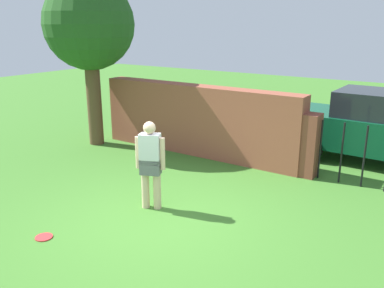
{
  "coord_description": "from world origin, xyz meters",
  "views": [
    {
      "loc": [
        3.99,
        -4.94,
        3.26
      ],
      "look_at": [
        -0.21,
        1.34,
        1.0
      ],
      "focal_mm": 38.16,
      "sensor_mm": 36.0,
      "label": 1
    }
  ],
  "objects_px": {
    "tree": "(89,26)",
    "person": "(150,161)",
    "car": "(379,128)",
    "frisbee_red": "(44,237)"
  },
  "relations": [
    {
      "from": "tree",
      "to": "person",
      "type": "relative_size",
      "value": 2.71
    },
    {
      "from": "tree",
      "to": "car",
      "type": "distance_m",
      "value": 7.66
    },
    {
      "from": "car",
      "to": "frisbee_red",
      "type": "bearing_deg",
      "value": -116.76
    },
    {
      "from": "car",
      "to": "frisbee_red",
      "type": "xyz_separation_m",
      "value": [
        -3.62,
        -6.81,
        -0.85
      ]
    },
    {
      "from": "tree",
      "to": "car",
      "type": "height_order",
      "value": "tree"
    },
    {
      "from": "tree",
      "to": "car",
      "type": "xyz_separation_m",
      "value": [
        6.81,
        2.64,
        -2.3
      ]
    },
    {
      "from": "person",
      "to": "car",
      "type": "bearing_deg",
      "value": -143.26
    },
    {
      "from": "tree",
      "to": "car",
      "type": "bearing_deg",
      "value": 21.18
    },
    {
      "from": "person",
      "to": "tree",
      "type": "bearing_deg",
      "value": -54.5
    },
    {
      "from": "person",
      "to": "frisbee_red",
      "type": "xyz_separation_m",
      "value": [
        -0.72,
        -1.8,
        -0.89
      ]
    }
  ]
}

